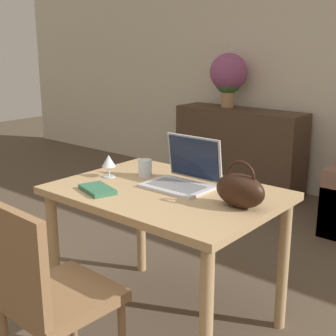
{
  "coord_description": "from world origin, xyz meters",
  "views": [
    {
      "loc": [
        1.39,
        -1.16,
        1.53
      ],
      "look_at": [
        -0.11,
        0.63,
        0.9
      ],
      "focal_mm": 50.0,
      "sensor_mm": 36.0,
      "label": 1
    }
  ],
  "objects_px": {
    "chair": "(45,290)",
    "flower_vase": "(228,75)",
    "handbag": "(240,190)",
    "wine_glass": "(109,162)",
    "laptop": "(185,173)",
    "drinking_glass": "(145,168)"
  },
  "relations": [
    {
      "from": "flower_vase",
      "to": "chair",
      "type": "bearing_deg",
      "value": -69.87
    },
    {
      "from": "chair",
      "to": "wine_glass",
      "type": "bearing_deg",
      "value": 119.2
    },
    {
      "from": "wine_glass",
      "to": "drinking_glass",
      "type": "bearing_deg",
      "value": 43.31
    },
    {
      "from": "laptop",
      "to": "drinking_glass",
      "type": "xyz_separation_m",
      "value": [
        -0.28,
        -0.01,
        -0.02
      ]
    },
    {
      "from": "laptop",
      "to": "handbag",
      "type": "xyz_separation_m",
      "value": [
        0.41,
        -0.11,
        0.02
      ]
    },
    {
      "from": "handbag",
      "to": "flower_vase",
      "type": "relative_size",
      "value": 0.44
    },
    {
      "from": "handbag",
      "to": "flower_vase",
      "type": "height_order",
      "value": "flower_vase"
    },
    {
      "from": "chair",
      "to": "laptop",
      "type": "xyz_separation_m",
      "value": [
        0.06,
        0.89,
        0.34
      ]
    },
    {
      "from": "wine_glass",
      "to": "laptop",
      "type": "bearing_deg",
      "value": 19.78
    },
    {
      "from": "drinking_glass",
      "to": "laptop",
      "type": "bearing_deg",
      "value": 2.73
    },
    {
      "from": "chair",
      "to": "handbag",
      "type": "distance_m",
      "value": 0.97
    },
    {
      "from": "chair",
      "to": "handbag",
      "type": "relative_size",
      "value": 3.63
    },
    {
      "from": "wine_glass",
      "to": "flower_vase",
      "type": "distance_m",
      "value": 2.64
    },
    {
      "from": "wine_glass",
      "to": "flower_vase",
      "type": "xyz_separation_m",
      "value": [
        -0.81,
        2.49,
        0.32
      ]
    },
    {
      "from": "drinking_glass",
      "to": "wine_glass",
      "type": "height_order",
      "value": "wine_glass"
    },
    {
      "from": "chair",
      "to": "wine_glass",
      "type": "distance_m",
      "value": 0.9
    },
    {
      "from": "wine_glass",
      "to": "handbag",
      "type": "bearing_deg",
      "value": 2.99
    },
    {
      "from": "chair",
      "to": "laptop",
      "type": "distance_m",
      "value": 0.95
    },
    {
      "from": "chair",
      "to": "flower_vase",
      "type": "xyz_separation_m",
      "value": [
        -1.18,
        3.23,
        0.67
      ]
    },
    {
      "from": "laptop",
      "to": "wine_glass",
      "type": "distance_m",
      "value": 0.46
    },
    {
      "from": "laptop",
      "to": "wine_glass",
      "type": "xyz_separation_m",
      "value": [
        -0.43,
        -0.16,
        0.02
      ]
    },
    {
      "from": "chair",
      "to": "laptop",
      "type": "height_order",
      "value": "laptop"
    }
  ]
}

